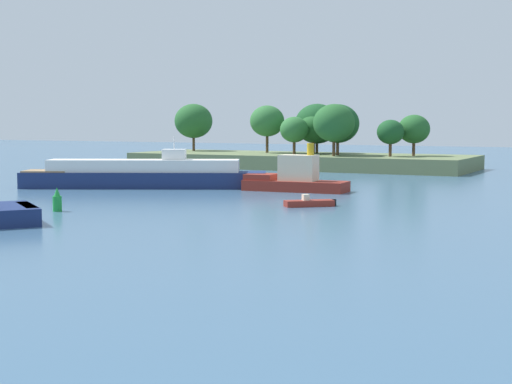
% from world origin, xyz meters
% --- Properties ---
extents(treeline_island, '(52.02, 17.49, 10.00)m').
position_xyz_m(treeline_island, '(-19.92, 88.47, 3.43)').
color(treeline_island, '#66754C').
rests_on(treeline_island, ground).
extents(small_motorboat, '(3.92, 3.62, 1.01)m').
position_xyz_m(small_motorboat, '(3.07, 38.94, 0.28)').
color(small_motorboat, maroon).
rests_on(small_motorboat, ground).
extents(white_riverboat, '(24.93, 14.98, 5.49)m').
position_xyz_m(white_riverboat, '(-19.75, 47.47, 1.39)').
color(white_riverboat, navy).
rests_on(white_riverboat, ground).
extents(tugboat, '(10.85, 4.25, 4.86)m').
position_xyz_m(tugboat, '(-3.95, 51.20, 1.23)').
color(tugboat, maroon).
rests_on(tugboat, ground).
extents(channel_buoy_green, '(0.70, 0.70, 1.90)m').
position_xyz_m(channel_buoy_green, '(-13.03, 26.62, 0.81)').
color(channel_buoy_green, green).
rests_on(channel_buoy_green, ground).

